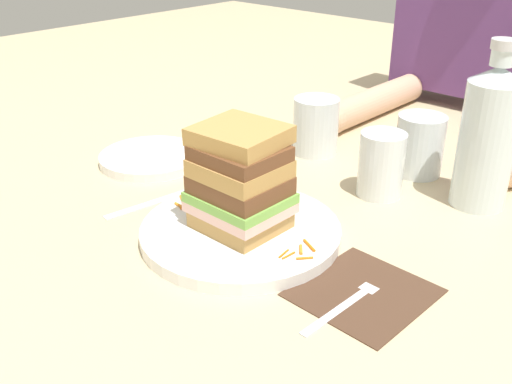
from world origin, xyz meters
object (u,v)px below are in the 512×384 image
knife (162,199)px  side_plate (151,158)px  water_bottle (488,136)px  juice_glass (381,169)px  empty_tumbler_1 (420,145)px  empty_tumbler_0 (316,126)px  main_plate (241,232)px  sandwich (240,180)px  fork (353,297)px  napkin_dark (365,291)px

knife → side_plate: bearing=147.5°
side_plate → water_bottle: bearing=25.7°
juice_glass → empty_tumbler_1: same height
juice_glass → empty_tumbler_0: bearing=158.8°
main_plate → knife: (-0.17, -0.00, -0.01)m
juice_glass → side_plate: juice_glass is taller
juice_glass → water_bottle: (0.12, 0.07, 0.06)m
knife → sandwich: bearing=0.8°
empty_tumbler_0 → empty_tumbler_1: bearing=13.5°
empty_tumbler_0 → main_plate: bearing=-69.6°
fork → side_plate: side_plate is taller
juice_glass → empty_tumbler_0: (-0.18, 0.07, 0.01)m
fork → knife: bearing=178.1°
fork → main_plate: bearing=175.9°
juice_glass → side_plate: 0.39m
napkin_dark → water_bottle: (-0.00, 0.30, 0.11)m
main_plate → fork: (0.19, -0.01, -0.00)m
main_plate → side_plate: size_ratio=1.51×
water_bottle → empty_tumbler_0: bearing=-179.4°
knife → fork: bearing=-1.9°
napkin_dark → side_plate: bearing=171.7°
napkin_dark → juice_glass: bearing=119.2°
sandwich → main_plate: bearing=-21.5°
main_plate → juice_glass: 0.25m
juice_glass → napkin_dark: bearing=-60.8°
juice_glass → side_plate: bearing=-156.0°
sandwich → side_plate: (-0.29, 0.08, -0.08)m
sandwich → empty_tumbler_0: size_ratio=1.38×
fork → empty_tumbler_0: 0.45m
fork → empty_tumbler_1: (-0.13, 0.37, 0.04)m
fork → water_bottle: (-0.00, 0.33, 0.10)m
main_plate → fork: bearing=-4.1°
napkin_dark → empty_tumbler_0: 0.43m
water_bottle → side_plate: bearing=-154.3°
main_plate → napkin_dark: size_ratio=1.85×
napkin_dark → empty_tumbler_1: 0.37m
napkin_dark → knife: bearing=-178.3°
sandwich → side_plate: size_ratio=0.78×
knife → side_plate: side_plate is taller
empty_tumbler_1 → knife: bearing=-123.2°
napkin_dark → empty_tumbler_1: size_ratio=1.46×
sandwich → water_bottle: size_ratio=0.57×
knife → empty_tumbler_1: 0.42m
main_plate → juice_glass: (0.06, 0.24, 0.03)m
empty_tumbler_0 → side_plate: (-0.18, -0.23, -0.04)m
empty_tumbler_1 → juice_glass: bearing=-91.0°
knife → water_bottle: water_bottle is taller
juice_glass → empty_tumbler_0: same height
main_plate → side_plate: (-0.29, 0.08, -0.00)m
main_plate → fork: 0.19m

